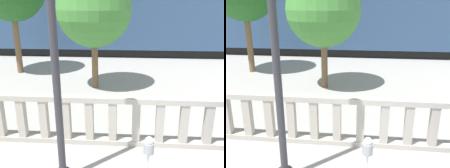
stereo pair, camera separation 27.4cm
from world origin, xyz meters
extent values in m
cube|color=#ADA599|center=(0.00, 2.95, 0.07)|extent=(17.62, 0.24, 0.14)
cube|color=#ADA599|center=(0.00, 2.95, 1.26)|extent=(17.62, 0.24, 0.14)
cube|color=#ADA599|center=(-4.21, 2.95, 0.66)|extent=(0.20, 0.20, 1.05)
cube|color=#ADA599|center=(-3.61, 2.95, 0.66)|extent=(0.20, 0.20, 1.05)
cube|color=#ADA599|center=(-3.01, 2.95, 0.66)|extent=(0.20, 0.20, 1.05)
cube|color=#ADA599|center=(-2.40, 2.95, 0.66)|extent=(0.20, 0.20, 1.05)
cube|color=#ADA599|center=(-1.80, 2.95, 0.66)|extent=(0.20, 0.20, 1.05)
cube|color=#ADA599|center=(-1.20, 2.95, 0.66)|extent=(0.20, 0.20, 1.05)
cube|color=#ADA599|center=(-0.60, 2.95, 0.66)|extent=(0.20, 0.20, 1.05)
cube|color=#ADA599|center=(0.00, 2.95, 0.66)|extent=(0.20, 0.20, 1.05)
cube|color=#ADA599|center=(0.60, 2.95, 0.66)|extent=(0.20, 0.20, 1.05)
cube|color=#ADA599|center=(1.20, 2.95, 0.66)|extent=(0.20, 0.20, 1.05)
cylinder|color=#2D2D33|center=(-2.15, 1.48, 2.75)|extent=(0.15, 0.15, 5.10)
cylinder|color=gray|center=(-0.44, 0.89, 1.21)|extent=(0.18, 0.18, 0.19)
sphere|color=#B2B7BC|center=(-0.44, 0.89, 1.35)|extent=(0.15, 0.15, 0.15)
cube|color=black|center=(-4.43, 14.96, 0.28)|extent=(23.16, 2.19, 0.55)
cube|color=navy|center=(-4.43, 14.96, 2.25)|extent=(23.63, 2.74, 3.39)
cylinder|color=brown|center=(-6.62, 9.66, 1.52)|extent=(0.30, 0.30, 3.05)
cylinder|color=brown|center=(-2.29, 7.55, 1.08)|extent=(0.27, 0.27, 2.15)
sphere|color=#428438|center=(-2.29, 7.55, 3.30)|extent=(3.05, 3.05, 3.05)
camera|label=1|loc=(-0.79, -2.84, 3.58)|focal=40.00mm
camera|label=2|loc=(-0.52, -2.81, 3.58)|focal=40.00mm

